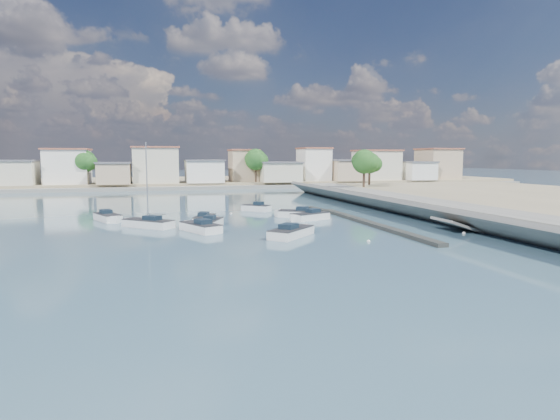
% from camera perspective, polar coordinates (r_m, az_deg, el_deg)
% --- Properties ---
extents(ground, '(400.00, 400.00, 0.00)m').
position_cam_1_polar(ground, '(77.28, -3.50, 1.03)').
color(ground, '#314D62').
rests_on(ground, ground).
extents(seawall_walkway, '(5.00, 90.00, 1.80)m').
position_cam_1_polar(seawall_walkway, '(59.39, 19.83, -0.09)').
color(seawall_walkway, slate).
rests_on(seawall_walkway, ground).
extents(breakwater, '(2.00, 31.02, 0.35)m').
position_cam_1_polar(breakwater, '(53.45, 9.73, -1.27)').
color(breakwater, black).
rests_on(breakwater, ground).
extents(far_shore_land, '(160.00, 40.00, 1.40)m').
position_cam_1_polar(far_shore_land, '(128.48, -8.15, 3.44)').
color(far_shore_land, gray).
rests_on(far_shore_land, ground).
extents(far_shore_quay, '(160.00, 2.50, 0.80)m').
position_cam_1_polar(far_shore_quay, '(107.71, -6.80, 2.73)').
color(far_shore_quay, slate).
rests_on(far_shore_quay, ground).
extents(far_town, '(113.01, 12.80, 8.35)m').
position_cam_1_polar(far_town, '(115.32, -1.96, 5.27)').
color(far_town, beige).
rests_on(far_town, far_shore_land).
extents(shore_trees, '(74.56, 38.32, 7.92)m').
position_cam_1_polar(shore_trees, '(106.19, -2.14, 5.87)').
color(shore_trees, '#38281E').
rests_on(shore_trees, ground).
extents(motorboat_a, '(3.94, 5.54, 1.48)m').
position_cam_1_polar(motorboat_a, '(46.81, -9.84, -2.10)').
color(motorboat_a, white).
rests_on(motorboat_a, ground).
extents(motorboat_b, '(3.16, 4.59, 1.48)m').
position_cam_1_polar(motorboat_b, '(49.63, -8.35, -1.59)').
color(motorboat_b, white).
rests_on(motorboat_b, ground).
extents(motorboat_c, '(5.25, 3.84, 1.48)m').
position_cam_1_polar(motorboat_c, '(57.08, 2.00, -0.49)').
color(motorboat_c, white).
rests_on(motorboat_c, ground).
extents(motorboat_d, '(5.19, 3.70, 1.48)m').
position_cam_1_polar(motorboat_d, '(54.43, 3.49, -0.83)').
color(motorboat_d, white).
rests_on(motorboat_d, ground).
extents(motorboat_e, '(3.01, 4.84, 1.48)m').
position_cam_1_polar(motorboat_e, '(52.80, -9.13, -1.13)').
color(motorboat_e, white).
rests_on(motorboat_e, ground).
extents(motorboat_f, '(3.98, 3.82, 1.48)m').
position_cam_1_polar(motorboat_f, '(63.78, -3.09, 0.24)').
color(motorboat_f, white).
rests_on(motorboat_f, ground).
extents(motorboat_g, '(3.56, 5.17, 1.48)m').
position_cam_1_polar(motorboat_g, '(56.92, -20.20, -0.90)').
color(motorboat_g, white).
rests_on(motorboat_g, ground).
extents(motorboat_h, '(5.28, 5.33, 1.48)m').
position_cam_1_polar(motorboat_h, '(43.13, 1.58, -2.73)').
color(motorboat_h, white).
rests_on(motorboat_h, ground).
extents(sailboat, '(5.44, 5.23, 9.00)m').
position_cam_1_polar(sailboat, '(50.66, -15.98, -1.57)').
color(sailboat, white).
rests_on(sailboat, ground).
extents(mooring_buoys, '(19.31, 26.28, 0.31)m').
position_cam_1_polar(mooring_buoys, '(52.88, 5.07, -1.42)').
color(mooring_buoys, white).
rests_on(mooring_buoys, ground).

